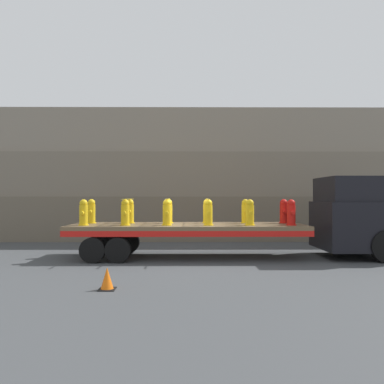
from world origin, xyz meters
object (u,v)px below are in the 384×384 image
(fire_hydrant_red_far_5, at_px, (284,211))
(fire_hydrant_yellow_far_4, at_px, (245,211))
(truck_cab, at_px, (358,217))
(fire_hydrant_yellow_near_1, at_px, (125,213))
(fire_hydrant_yellow_near_4, at_px, (250,213))
(fire_hydrant_yellow_near_0, at_px, (84,213))
(fire_hydrant_yellow_far_3, at_px, (207,211))
(fire_hydrant_yellow_near_3, at_px, (208,213))
(fire_hydrant_red_near_5, at_px, (291,213))
(fire_hydrant_yellow_far_0, at_px, (91,211))
(fire_hydrant_yellow_near_2, at_px, (167,213))
(fire_hydrant_yellow_far_2, at_px, (168,211))
(flatbed_trailer, at_px, (171,231))
(traffic_cone, at_px, (107,279))
(fire_hydrant_yellow_far_1, at_px, (130,211))

(fire_hydrant_red_far_5, bearing_deg, fire_hydrant_yellow_far_4, 180.00)
(truck_cab, distance_m, fire_hydrant_yellow_far_4, 4.19)
(fire_hydrant_yellow_near_1, relative_size, fire_hydrant_yellow_near_4, 1.00)
(fire_hydrant_yellow_near_0, height_order, fire_hydrant_yellow_far_3, same)
(fire_hydrant_yellow_far_4, bearing_deg, truck_cab, -7.41)
(truck_cab, bearing_deg, fire_hydrant_yellow_far_3, 174.54)
(fire_hydrant_yellow_near_3, bearing_deg, fire_hydrant_red_near_5, 0.00)
(fire_hydrant_yellow_far_4, bearing_deg, fire_hydrant_yellow_far_3, 180.00)
(fire_hydrant_yellow_far_0, bearing_deg, truck_cab, -3.05)
(fire_hydrant_yellow_near_2, height_order, fire_hydrant_yellow_far_3, same)
(truck_cab, bearing_deg, fire_hydrant_yellow_near_1, -176.42)
(fire_hydrant_yellow_far_2, bearing_deg, fire_hydrant_yellow_near_2, -90.00)
(fire_hydrant_yellow_far_3, xyz_separation_m, fire_hydrant_yellow_far_4, (1.49, 0.00, 0.00))
(flatbed_trailer, height_order, fire_hydrant_yellow_far_4, fire_hydrant_yellow_far_4)
(truck_cab, distance_m, fire_hydrant_yellow_near_4, 4.19)
(fire_hydrant_yellow_near_1, distance_m, fire_hydrant_yellow_far_3, 3.17)
(fire_hydrant_yellow_near_4, xyz_separation_m, traffic_cone, (-4.18, -4.28, -1.43))
(truck_cab, height_order, fire_hydrant_yellow_far_4, truck_cab)
(truck_cab, xyz_separation_m, fire_hydrant_yellow_far_1, (-8.63, 0.54, 0.19))
(fire_hydrant_yellow_near_1, bearing_deg, fire_hydrant_yellow_far_0, 144.15)
(fire_hydrant_yellow_far_2, bearing_deg, fire_hydrant_red_far_5, 0.00)
(fire_hydrant_yellow_far_1, distance_m, traffic_cone, 5.55)
(fire_hydrant_yellow_near_1, bearing_deg, fire_hydrant_yellow_far_2, 35.85)
(fire_hydrant_yellow_near_3, bearing_deg, truck_cab, 5.46)
(fire_hydrant_yellow_near_0, distance_m, fire_hydrant_yellow_far_2, 3.17)
(truck_cab, height_order, fire_hydrant_yellow_near_0, truck_cab)
(fire_hydrant_yellow_near_2, xyz_separation_m, fire_hydrant_red_far_5, (4.48, 1.08, 0.00))
(fire_hydrant_yellow_near_4, height_order, fire_hydrant_yellow_far_4, same)
(truck_cab, bearing_deg, fire_hydrant_yellow_near_2, -175.68)
(fire_hydrant_yellow_near_0, xyz_separation_m, fire_hydrant_yellow_near_1, (1.49, 0.00, 0.00))
(flatbed_trailer, height_order, fire_hydrant_yellow_far_2, fire_hydrant_yellow_far_2)
(fire_hydrant_yellow_far_3, bearing_deg, fire_hydrant_yellow_near_4, -35.85)
(fire_hydrant_red_far_5, bearing_deg, fire_hydrant_yellow_near_4, -144.15)
(fire_hydrant_yellow_near_4, bearing_deg, flatbed_trailer, 169.31)
(fire_hydrant_yellow_near_1, height_order, fire_hydrant_yellow_near_2, same)
(fire_hydrant_yellow_near_0, relative_size, fire_hydrant_red_far_5, 1.00)
(fire_hydrant_red_far_5, bearing_deg, truck_cab, -11.49)
(fire_hydrant_yellow_far_4, distance_m, fire_hydrant_red_far_5, 1.49)
(truck_cab, height_order, traffic_cone, truck_cab)
(fire_hydrant_yellow_far_4, bearing_deg, fire_hydrant_yellow_near_2, -160.14)
(fire_hydrant_yellow_far_1, height_order, fire_hydrant_red_far_5, same)
(fire_hydrant_yellow_near_1, xyz_separation_m, fire_hydrant_red_near_5, (5.97, 0.00, 0.00))
(flatbed_trailer, distance_m, fire_hydrant_yellow_far_0, 3.24)
(fire_hydrant_yellow_far_0, bearing_deg, flatbed_trailer, -9.82)
(fire_hydrant_red_near_5, bearing_deg, traffic_cone, -142.98)
(fire_hydrant_yellow_far_3, height_order, fire_hydrant_yellow_near_4, same)
(traffic_cone, bearing_deg, fire_hydrant_red_far_5, 43.36)
(fire_hydrant_yellow_far_1, distance_m, fire_hydrant_yellow_far_3, 2.99)
(fire_hydrant_yellow_far_2, height_order, fire_hydrant_yellow_far_3, same)
(fire_hydrant_yellow_near_1, height_order, fire_hydrant_yellow_near_3, same)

